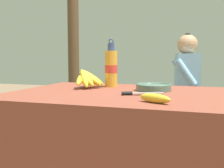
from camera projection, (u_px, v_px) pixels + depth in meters
market_counter at (133, 153)px, 1.59m from camera, size 1.36×0.92×0.69m
banana_bunch_ripe at (87, 78)px, 1.78m from camera, size 0.17×0.29×0.13m
serving_bowl at (154, 87)px, 1.65m from camera, size 0.21×0.21×0.04m
water_bottle at (111, 68)px, 1.84m from camera, size 0.08×0.08×0.32m
loose_banana_front at (155, 98)px, 1.21m from camera, size 0.16×0.11×0.04m
knife at (137, 93)px, 1.46m from camera, size 0.21×0.12×0.02m
wooden_bench at (177, 114)px, 2.70m from camera, size 1.47×0.32×0.41m
seated_vendor at (182, 84)px, 2.62m from camera, size 0.44×0.42×1.10m
banana_bunch_green at (139, 99)px, 2.80m from camera, size 0.15×0.27×0.11m
support_post_near at (73, 29)px, 3.29m from camera, size 0.13×0.13×2.42m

